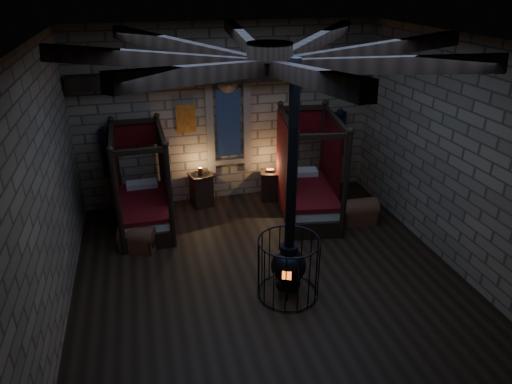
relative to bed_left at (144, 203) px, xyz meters
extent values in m
cube|color=black|center=(2.12, -2.46, -0.54)|extent=(7.00, 7.00, 0.01)
cube|color=#847054|center=(2.12, 1.04, 1.56)|extent=(7.00, 0.02, 4.20)
cube|color=#847054|center=(2.12, -5.96, 1.56)|extent=(7.00, 0.02, 4.20)
cube|color=#847054|center=(-1.38, -2.46, 1.56)|extent=(0.02, 7.00, 4.20)
cube|color=#847054|center=(5.62, -2.46, 1.56)|extent=(0.02, 7.00, 4.20)
cube|color=black|center=(2.12, -2.46, 3.66)|extent=(7.00, 7.00, 0.01)
cube|color=black|center=(2.12, 0.86, 2.51)|extent=(6.86, 0.35, 0.30)
cylinder|color=black|center=(2.12, -2.46, 3.51)|extent=(0.70, 0.70, 0.25)
cube|color=black|center=(2.12, 0.99, 1.36)|extent=(0.55, 0.04, 1.60)
cube|color=maroon|center=(1.12, 1.00, 1.56)|extent=(0.45, 0.03, 0.65)
cube|color=black|center=(-0.68, 0.88, 0.91)|extent=(0.30, 0.10, 1.15)
cube|color=black|center=(4.92, 0.88, 0.91)|extent=(0.30, 0.10, 1.15)
cube|color=black|center=(0.00, -0.08, -0.36)|extent=(1.12, 2.09, 0.36)
cube|color=beige|center=(0.00, -0.08, -0.08)|extent=(1.00, 1.93, 0.22)
cube|color=#660D0D|center=(0.00, -0.08, 0.06)|extent=(1.06, 1.97, 0.10)
cube|color=beige|center=(-0.02, 0.67, 0.16)|extent=(0.70, 0.36, 0.14)
cube|color=#530707|center=(-0.02, 0.94, 1.30)|extent=(1.09, 0.08, 0.55)
cylinder|color=black|center=(-0.47, -1.09, 0.55)|extent=(0.11, 0.11, 2.19)
cylinder|color=black|center=(-0.52, 0.90, 0.55)|extent=(0.11, 0.11, 2.19)
cylinder|color=black|center=(0.52, -1.07, 0.55)|extent=(0.11, 0.11, 2.19)
cylinder|color=black|center=(0.48, 0.92, 0.55)|extent=(0.11, 0.11, 2.19)
cube|color=#530707|center=(-0.53, 0.20, 0.60)|extent=(0.10, 1.49, 1.94)
cube|color=#530707|center=(0.52, 0.23, 0.60)|extent=(0.10, 1.49, 1.94)
cube|color=black|center=(3.66, -0.46, -0.35)|extent=(1.47, 2.35, 0.38)
cube|color=beige|center=(3.66, -0.46, -0.05)|extent=(1.32, 2.17, 0.23)
cube|color=#660D0D|center=(3.66, -0.46, 0.10)|extent=(1.39, 2.22, 0.11)
cube|color=beige|center=(3.78, 0.34, 0.20)|extent=(0.79, 0.48, 0.15)
cube|color=#530707|center=(3.83, 0.62, 1.42)|extent=(1.16, 0.23, 0.58)
cylinder|color=black|center=(2.97, -1.42, 0.63)|extent=(0.12, 0.12, 2.33)
cylinder|color=black|center=(3.30, 0.67, 0.63)|extent=(0.12, 0.12, 2.33)
cylinder|color=black|center=(4.01, -1.59, 0.63)|extent=(0.12, 0.12, 2.33)
cylinder|color=black|center=(4.34, 0.50, 0.63)|extent=(0.12, 0.12, 2.33)
cube|color=#530707|center=(3.15, -0.06, 0.68)|extent=(0.31, 1.58, 2.07)
cube|color=#530707|center=(4.26, -0.23, 0.68)|extent=(0.31, 1.58, 2.07)
cube|color=brown|center=(-0.19, -0.98, -0.39)|extent=(0.84, 0.69, 0.30)
cylinder|color=brown|center=(-0.19, -0.98, -0.24)|extent=(0.84, 0.69, 0.44)
cube|color=olive|center=(-0.49, -0.84, -0.39)|extent=(0.23, 0.44, 0.32)
cube|color=olive|center=(0.12, -1.11, -0.39)|extent=(0.23, 0.44, 0.32)
cube|color=brown|center=(4.65, -1.06, -0.37)|extent=(0.82, 0.53, 0.33)
cylinder|color=brown|center=(4.65, -1.06, -0.21)|extent=(0.82, 0.53, 0.49)
cube|color=olive|center=(4.28, -1.04, -0.37)|extent=(0.07, 0.51, 0.35)
cube|color=olive|center=(5.02, -1.08, -0.37)|extent=(0.07, 0.51, 0.35)
cube|color=black|center=(1.35, 0.65, -0.15)|extent=(0.56, 0.54, 0.78)
cube|color=black|center=(1.35, 0.65, 0.26)|extent=(0.61, 0.59, 0.04)
cylinder|color=olive|center=(1.35, 0.65, 0.37)|extent=(0.11, 0.11, 0.18)
cube|color=black|center=(3.04, 0.57, -0.19)|extent=(0.50, 0.49, 0.70)
cube|color=black|center=(3.04, 0.57, 0.18)|extent=(0.55, 0.54, 0.04)
cube|color=brown|center=(3.04, 0.57, 0.24)|extent=(0.21, 0.17, 0.05)
cylinder|color=black|center=(2.31, -3.13, -0.30)|extent=(0.43, 0.43, 0.11)
sphere|color=black|center=(2.31, -3.13, 0.06)|extent=(0.61, 0.61, 0.61)
cylinder|color=black|center=(2.31, -3.13, 0.38)|extent=(0.30, 0.30, 0.15)
cube|color=#FF5914|center=(2.20, -3.40, 0.06)|extent=(0.15, 0.08, 0.15)
cylinder|color=black|center=(2.31, -3.13, 1.97)|extent=(0.16, 0.16, 3.07)
torus|color=black|center=(2.31, -3.13, -0.50)|extent=(1.07, 1.07, 0.03)
torus|color=black|center=(2.31, -3.13, 0.54)|extent=(1.07, 1.07, 0.03)
camera|label=1|loc=(0.17, -9.28, 4.54)|focal=32.00mm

